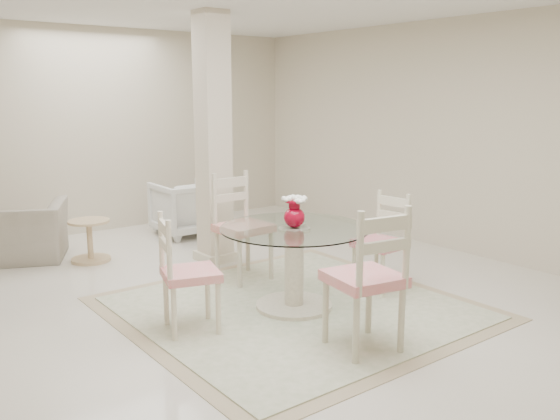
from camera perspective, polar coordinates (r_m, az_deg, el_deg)
ground at (r=5.44m, az=-3.52°, el=-8.73°), size 7.00×7.00×0.00m
room_shell at (r=5.11m, az=-3.78°, el=11.20°), size 6.02×7.02×2.71m
column at (r=6.50m, az=-6.45°, el=6.72°), size 0.30×0.30×2.70m
area_rug at (r=5.25m, az=1.35°, el=-9.40°), size 2.83×2.83×0.02m
dining_table at (r=5.13m, az=1.37°, el=-5.59°), size 1.27×1.27×0.73m
red_vase at (r=5.00m, az=1.44°, el=-0.08°), size 0.21×0.20×0.28m
dining_chair_east at (r=5.68m, az=10.04°, el=-2.33°), size 0.44×0.44×1.03m
dining_chair_north at (r=5.93m, az=-3.98°, el=-0.79°), size 0.49×0.49×1.18m
dining_chair_west at (r=4.65m, az=-9.44°, el=-5.24°), size 0.52×0.52×1.04m
dining_chair_south at (r=4.25m, az=8.73°, el=-5.63°), size 0.56×0.56×1.21m
recliner_taupe at (r=7.23m, az=-23.93°, el=-1.93°), size 1.28×1.22×0.65m
armchair_white at (r=7.90m, az=-9.02°, el=0.19°), size 0.78×0.81×0.71m
side_table at (r=6.94m, az=-17.82°, el=-2.97°), size 0.45×0.45×0.47m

